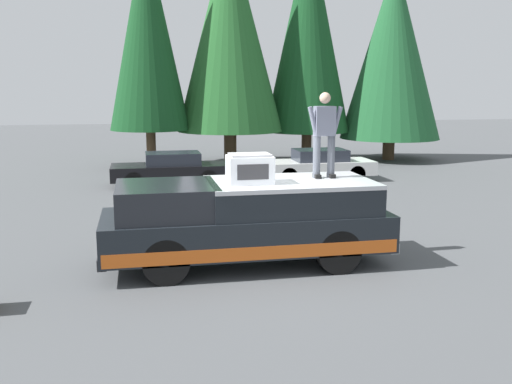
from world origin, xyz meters
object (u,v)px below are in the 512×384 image
(parked_car_white, at_px, (318,165))
(compressor_unit, at_px, (250,169))
(pickup_truck, at_px, (246,221))
(person_on_truck_bed, at_px, (324,133))
(parked_car_black, at_px, (171,169))

(parked_car_white, bearing_deg, compressor_unit, 155.67)
(pickup_truck, distance_m, person_on_truck_bed, 2.34)
(pickup_truck, height_order, parked_car_black, pickup_truck)
(person_on_truck_bed, height_order, parked_car_black, person_on_truck_bed)
(parked_car_white, xyz_separation_m, parked_car_black, (0.04, 5.40, 0.00))
(compressor_unit, relative_size, parked_car_white, 0.20)
(parked_car_white, relative_size, parked_car_black, 1.00)
(parked_car_white, distance_m, parked_car_black, 5.40)
(parked_car_black, bearing_deg, parked_car_white, -90.44)
(compressor_unit, distance_m, parked_car_black, 10.02)
(person_on_truck_bed, relative_size, parked_car_white, 0.41)
(pickup_truck, distance_m, parked_car_white, 10.66)
(pickup_truck, relative_size, compressor_unit, 6.60)
(compressor_unit, xyz_separation_m, parked_car_white, (9.85, -4.45, -1.35))
(pickup_truck, xyz_separation_m, parked_car_white, (9.67, -4.49, -0.29))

